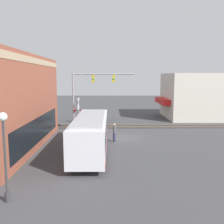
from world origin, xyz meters
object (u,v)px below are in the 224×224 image
at_px(streetlamp, 5,149).
at_px(pedestrian_near_bus, 114,132).
at_px(city_bus, 91,133).
at_px(crossing_signal, 79,110).
at_px(parked_car_grey, 99,116).
at_px(pedestrian_at_crossing, 81,122).

bearing_deg(streetlamp, pedestrian_near_bus, -25.31).
bearing_deg(city_bus, pedestrian_near_bus, -28.75).
relative_size(crossing_signal, streetlamp, 0.83).
bearing_deg(parked_car_grey, pedestrian_near_bus, -170.61).
relative_size(city_bus, pedestrian_at_crossing, 5.99).
xyz_separation_m(city_bus, pedestrian_at_crossing, (9.18, 1.91, -0.77)).
bearing_deg(crossing_signal, pedestrian_near_bus, -144.36).
distance_m(parked_car_grey, pedestrian_at_crossing, 6.92).
bearing_deg(streetlamp, crossing_signal, -4.56).
distance_m(crossing_signal, parked_car_grey, 6.86).
height_order(crossing_signal, parked_car_grey, crossing_signal).
xyz_separation_m(crossing_signal, pedestrian_at_crossing, (-0.36, -0.29, -1.38)).
height_order(parked_car_grey, pedestrian_at_crossing, pedestrian_at_crossing).
relative_size(pedestrian_at_crossing, pedestrian_near_bus, 1.00).
distance_m(crossing_signal, pedestrian_near_bus, 7.36).
height_order(city_bus, streetlamp, streetlamp).
height_order(city_bus, pedestrian_near_bus, city_bus).
relative_size(streetlamp, pedestrian_at_crossing, 2.56).
distance_m(crossing_signal, pedestrian_at_crossing, 1.45).
bearing_deg(pedestrian_near_bus, pedestrian_at_crossing, 35.39).
height_order(streetlamp, parked_car_grey, streetlamp).
xyz_separation_m(crossing_signal, parked_car_grey, (6.29, -2.20, -1.65)).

